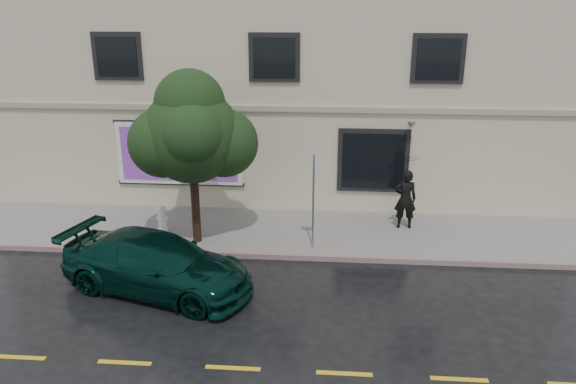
# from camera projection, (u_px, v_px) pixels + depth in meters

# --- Properties ---
(ground) EXTENTS (90.00, 90.00, 0.00)m
(ground) POSITION_uv_depth(u_px,v_px,m) (256.00, 284.00, 14.40)
(ground) COLOR black
(ground) RESTS_ON ground
(sidewalk) EXTENTS (20.00, 3.50, 0.15)m
(sidewalk) POSITION_uv_depth(u_px,v_px,m) (270.00, 231.00, 17.44)
(sidewalk) COLOR gray
(sidewalk) RESTS_ON ground
(curb) EXTENTS (20.00, 0.18, 0.16)m
(curb) POSITION_uv_depth(u_px,v_px,m) (263.00, 256.00, 15.79)
(curb) COLOR slate
(curb) RESTS_ON ground
(road_marking) EXTENTS (19.00, 0.12, 0.01)m
(road_marking) POSITION_uv_depth(u_px,v_px,m) (233.00, 368.00, 11.10)
(road_marking) COLOR gold
(road_marking) RESTS_ON ground
(building) EXTENTS (20.00, 8.12, 7.00)m
(building) POSITION_uv_depth(u_px,v_px,m) (285.00, 92.00, 21.73)
(building) COLOR beige
(building) RESTS_ON ground
(billboard) EXTENTS (4.30, 0.16, 2.20)m
(billboard) POSITION_uv_depth(u_px,v_px,m) (179.00, 154.00, 18.60)
(billboard) COLOR white
(billboard) RESTS_ON ground
(car) EXTENTS (5.31, 3.48, 1.43)m
(car) POSITION_uv_depth(u_px,v_px,m) (157.00, 264.00, 13.88)
(car) COLOR black
(car) RESTS_ON ground
(pedestrian) EXTENTS (0.69, 0.46, 1.87)m
(pedestrian) POSITION_uv_depth(u_px,v_px,m) (405.00, 199.00, 17.25)
(pedestrian) COLOR black
(pedestrian) RESTS_ON sidewalk
(umbrella) EXTENTS (1.02, 1.02, 0.65)m
(umbrella) POSITION_uv_depth(u_px,v_px,m) (408.00, 160.00, 16.84)
(umbrella) COLOR black
(umbrella) RESTS_ON pedestrian
(street_tree) EXTENTS (2.70, 2.70, 4.55)m
(street_tree) POSITION_uv_depth(u_px,v_px,m) (192.00, 135.00, 15.53)
(street_tree) COLOR black
(street_tree) RESTS_ON sidewalk
(fire_hydrant) EXTENTS (0.35, 0.32, 0.84)m
(fire_hydrant) POSITION_uv_depth(u_px,v_px,m) (162.00, 219.00, 17.14)
(fire_hydrant) COLOR white
(fire_hydrant) RESTS_ON sidewalk
(sign_pole) EXTENTS (0.34, 0.06, 2.75)m
(sign_pole) POSITION_uv_depth(u_px,v_px,m) (313.00, 193.00, 15.63)
(sign_pole) COLOR gray
(sign_pole) RESTS_ON sidewalk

